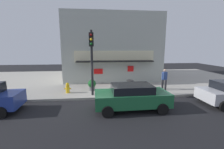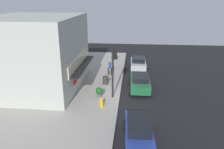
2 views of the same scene
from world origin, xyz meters
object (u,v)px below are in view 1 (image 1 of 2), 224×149
(potted_plant_by_doorway, at_px, (92,85))
(traffic_light, at_px, (92,54))
(parked_car_green, at_px, (132,96))
(trash_can, at_px, (130,85))
(fire_hydrant, at_px, (68,88))
(pedestrian, at_px, (164,78))

(potted_plant_by_doorway, bearing_deg, traffic_light, -86.73)
(parked_car_green, bearing_deg, trash_can, 78.76)
(fire_hydrant, bearing_deg, pedestrian, 0.96)
(fire_hydrant, distance_m, pedestrian, 7.98)
(trash_can, bearing_deg, pedestrian, -2.92)
(parked_car_green, bearing_deg, pedestrian, 43.36)
(fire_hydrant, bearing_deg, potted_plant_by_doorway, 14.14)
(traffic_light, distance_m, parked_car_green, 4.17)
(fire_hydrant, bearing_deg, traffic_light, -23.62)
(parked_car_green, bearing_deg, fire_hydrant, 143.13)
(traffic_light, bearing_deg, fire_hydrant, 156.38)
(parked_car_green, bearing_deg, traffic_light, 134.80)
(trash_can, height_order, pedestrian, pedestrian)
(trash_can, xyz_separation_m, pedestrian, (2.90, -0.15, 0.54))
(traffic_light, xyz_separation_m, trash_can, (3.10, 1.14, -2.63))
(pedestrian, bearing_deg, traffic_light, -170.60)
(traffic_light, height_order, trash_can, traffic_light)
(trash_can, relative_size, potted_plant_by_doorway, 0.91)
(pedestrian, relative_size, parked_car_green, 0.40)
(fire_hydrant, relative_size, pedestrian, 0.47)
(trash_can, bearing_deg, potted_plant_by_doorway, 176.48)
(pedestrian, bearing_deg, fire_hydrant, -179.04)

